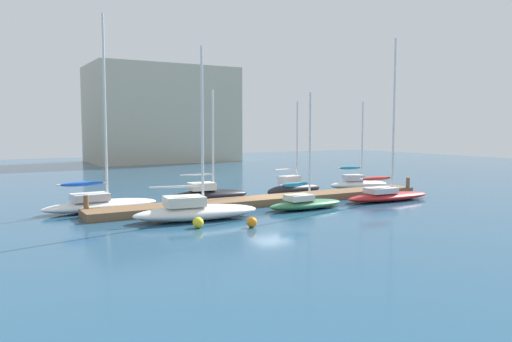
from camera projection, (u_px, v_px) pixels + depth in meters
name	position (u px, v px, depth m)	size (l,w,h in m)	color
ground_plane	(271.00, 203.00, 32.84)	(120.00, 120.00, 0.00)	navy
dock_pier	(271.00, 200.00, 32.82)	(23.94, 2.24, 0.47)	brown
dock_piling_near_end	(86.00, 206.00, 27.84)	(0.28, 0.28, 1.22)	brown
dock_piling_far_end	(408.00, 186.00, 37.73)	(0.28, 0.28, 1.22)	brown
sailboat_0	(100.00, 202.00, 29.77)	(7.00, 2.47, 11.63)	white
sailboat_1	(195.00, 210.00, 26.87)	(7.09, 3.00, 9.28)	white
sailboat_2	(209.00, 193.00, 33.90)	(5.70, 2.00, 7.53)	black
sailboat_3	(305.00, 202.00, 30.54)	(5.28, 1.77, 7.10)	#2D7047
sailboat_4	(294.00, 188.00, 36.42)	(5.14, 2.00, 6.87)	black
sailboat_5	(387.00, 193.00, 34.02)	(6.86, 2.13, 10.94)	#B21E1E
sailboat_6	(358.00, 183.00, 40.51)	(5.29, 2.52, 7.05)	white
mooring_buoy_orange	(252.00, 222.00, 24.95)	(0.53, 0.53, 0.53)	orange
mooring_buoy_yellow	(198.00, 223.00, 24.76)	(0.55, 0.55, 0.55)	yellow
harbor_building_distant	(162.00, 115.00, 73.64)	(20.48, 12.27, 13.79)	#BCB299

